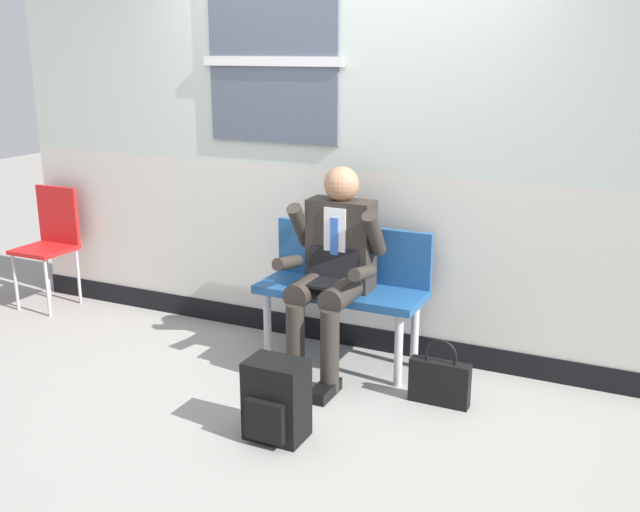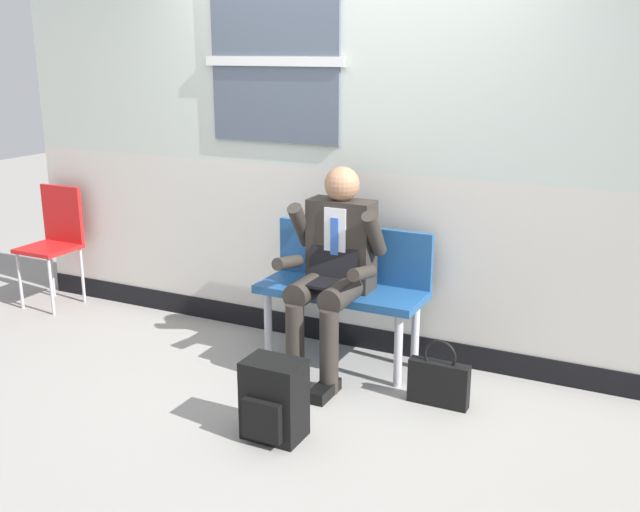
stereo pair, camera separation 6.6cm
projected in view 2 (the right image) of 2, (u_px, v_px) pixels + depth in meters
ground_plane at (305, 379)px, 4.44m from camera, size 18.00×18.00×0.00m
station_wall at (352, 115)px, 4.59m from camera, size 5.18×0.17×3.06m
bench_with_person at (345, 282)px, 4.58m from camera, size 1.04×0.42×0.86m
person_seated at (332, 266)px, 4.37m from camera, size 0.57×0.70×1.25m
backpack at (274, 400)px, 3.72m from camera, size 0.30×0.25×0.42m
handbag at (439, 382)px, 4.09m from camera, size 0.34×0.08×0.39m
folding_chair at (55, 235)px, 5.64m from camera, size 0.38×0.38×0.91m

